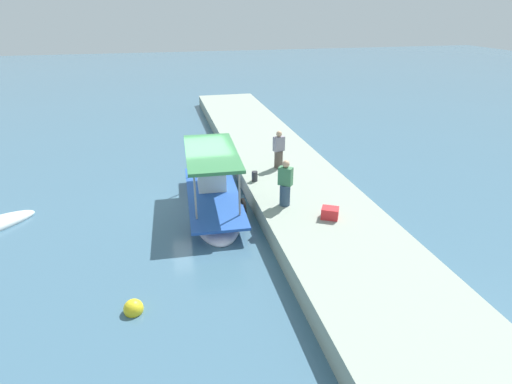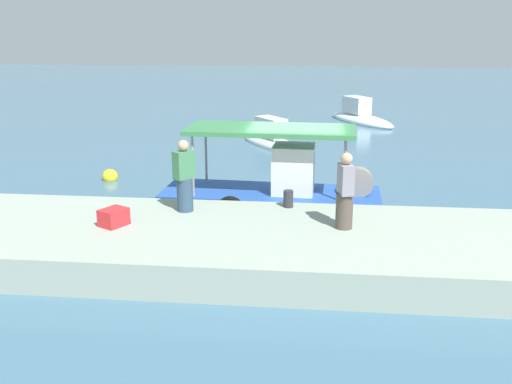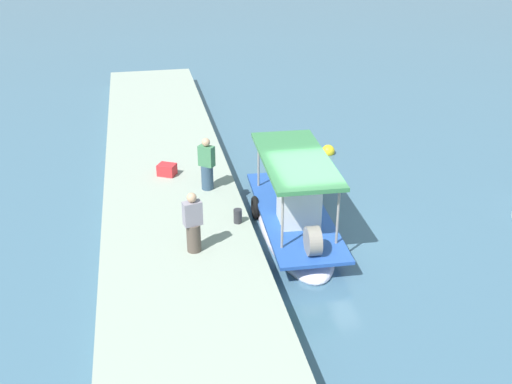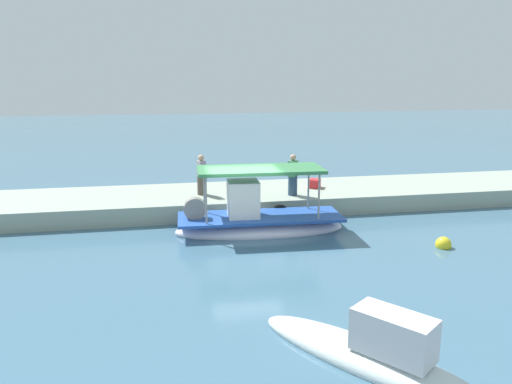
% 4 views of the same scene
% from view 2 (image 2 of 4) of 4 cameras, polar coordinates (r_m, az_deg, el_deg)
% --- Properties ---
extents(ground_plane, '(120.00, 120.00, 0.00)m').
position_cam_2_polar(ground_plane, '(16.40, 3.89, -1.51)').
color(ground_plane, '#41677F').
extents(dock_quay, '(36.00, 4.20, 0.73)m').
position_cam_2_polar(dock_quay, '(12.47, 3.17, -5.50)').
color(dock_quay, '#97A394').
rests_on(dock_quay, ground_plane).
extents(main_fishing_boat, '(6.29, 2.26, 2.72)m').
position_cam_2_polar(main_fishing_boat, '(15.81, 1.83, -0.57)').
color(main_fishing_boat, white).
rests_on(main_fishing_boat, ground_plane).
extents(fisherman_near_bollard, '(0.45, 0.52, 1.68)m').
position_cam_2_polar(fisherman_near_bollard, '(12.43, 8.84, -0.24)').
color(fisherman_near_bollard, brown).
rests_on(fisherman_near_bollard, dock_quay).
extents(fisherman_by_crate, '(0.54, 0.54, 1.71)m').
position_cam_2_polar(fisherman_by_crate, '(13.55, -7.14, 1.26)').
color(fisherman_by_crate, '#304961').
rests_on(fisherman_by_crate, dock_quay).
extents(mooring_bollard, '(0.24, 0.24, 0.41)m').
position_cam_2_polar(mooring_bollard, '(13.91, 3.23, -0.68)').
color(mooring_bollard, '#2D2D33').
rests_on(mooring_bollard, dock_quay).
extents(cargo_crate, '(0.67, 0.71, 0.38)m').
position_cam_2_polar(cargo_crate, '(12.99, -13.97, -2.45)').
color(cargo_crate, red).
rests_on(cargo_crate, dock_quay).
extents(marker_buoy, '(0.52, 0.52, 0.52)m').
position_cam_2_polar(marker_buoy, '(19.87, -14.31, 1.48)').
color(marker_buoy, yellow).
rests_on(marker_buoy, ground_plane).
extents(moored_boat_near, '(3.95, 5.12, 1.56)m').
position_cam_2_polar(moored_boat_near, '(31.62, 10.36, 7.29)').
color(moored_boat_near, white).
rests_on(moored_boat_near, ground_plane).
extents(moored_boat_mid, '(4.07, 4.79, 1.46)m').
position_cam_2_polar(moored_boat_mid, '(24.58, 2.01, 4.97)').
color(moored_boat_mid, silver).
rests_on(moored_boat_mid, ground_plane).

